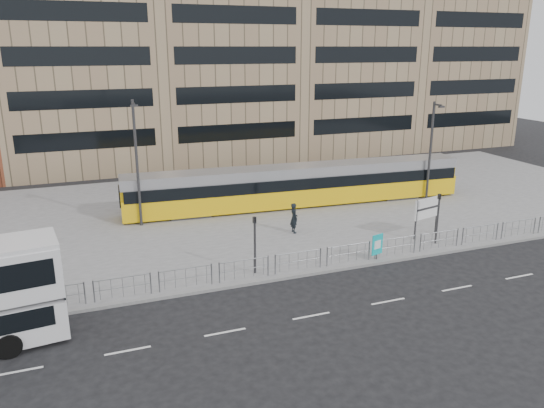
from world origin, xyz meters
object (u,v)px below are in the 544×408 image
object	(u,v)px
ad_panel	(377,245)
traffic_light_west	(255,238)
traffic_light_east	(438,212)
pedestrian	(294,218)
station_sign	(427,210)
lamp_post_west	(137,159)
tram	(299,185)
lamp_post_east	(431,147)

from	to	relation	value
ad_panel	traffic_light_west	world-z (taller)	traffic_light_west
traffic_light_east	pedestrian	bearing A→B (deg)	142.21
station_sign	lamp_post_west	distance (m)	18.63
ad_panel	tram	bearing A→B (deg)	74.11
lamp_post_east	traffic_light_east	bearing A→B (deg)	-123.44
pedestrian	traffic_light_west	world-z (taller)	traffic_light_west
pedestrian	traffic_light_west	xyz separation A→B (m)	(-4.38, -5.12, 1.00)
pedestrian	traffic_light_west	bearing A→B (deg)	140.59
station_sign	traffic_light_east	bearing A→B (deg)	-111.67
traffic_light_east	ad_panel	bearing A→B (deg)	-172.95
station_sign	traffic_light_west	world-z (taller)	traffic_light_west
ad_panel	traffic_light_west	distance (m)	7.09
tram	station_sign	size ratio (longest dim) A/B	10.36
traffic_light_west	tram	bearing A→B (deg)	43.54
traffic_light_west	traffic_light_east	bearing A→B (deg)	-11.41
lamp_post_east	ad_panel	bearing A→B (deg)	-137.76
ad_panel	pedestrian	world-z (taller)	pedestrian
tram	lamp_post_east	bearing A→B (deg)	-8.33
pedestrian	traffic_light_east	bearing A→B (deg)	-122.43
tram	pedestrian	world-z (taller)	tram
station_sign	lamp_post_east	xyz separation A→B (m)	(5.29, 7.00, 2.41)
station_sign	lamp_post_east	distance (m)	9.10
station_sign	lamp_post_west	bearing A→B (deg)	139.16
station_sign	pedestrian	xyz separation A→B (m)	(-7.44, 3.54, -0.74)
traffic_light_west	lamp_post_west	world-z (taller)	lamp_post_west
tram	lamp_post_east	distance (m)	10.56
pedestrian	station_sign	bearing A→B (deg)	-114.29
tram	traffic_light_west	size ratio (longest dim) A/B	8.30
tram	ad_panel	world-z (taller)	tram
lamp_post_east	pedestrian	bearing A→B (deg)	-164.82
station_sign	ad_panel	size ratio (longest dim) A/B	1.70
ad_panel	lamp_post_east	distance (m)	14.08
tram	traffic_light_west	xyz separation A→B (m)	(-7.11, -10.69, 0.46)
traffic_light_east	lamp_post_east	size ratio (longest dim) A/B	0.41
tram	pedestrian	bearing A→B (deg)	-112.47
pedestrian	lamp_post_east	world-z (taller)	lamp_post_east
tram	lamp_post_west	bearing A→B (deg)	-172.88
traffic_light_west	lamp_post_west	size ratio (longest dim) A/B	0.37
traffic_light_east	lamp_post_west	world-z (taller)	lamp_post_west
traffic_light_east	lamp_post_east	xyz separation A→B (m)	(5.47, 8.28, 2.15)
ad_panel	pedestrian	xyz separation A→B (m)	(-2.59, 5.75, 0.12)
traffic_light_west	traffic_light_east	world-z (taller)	same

